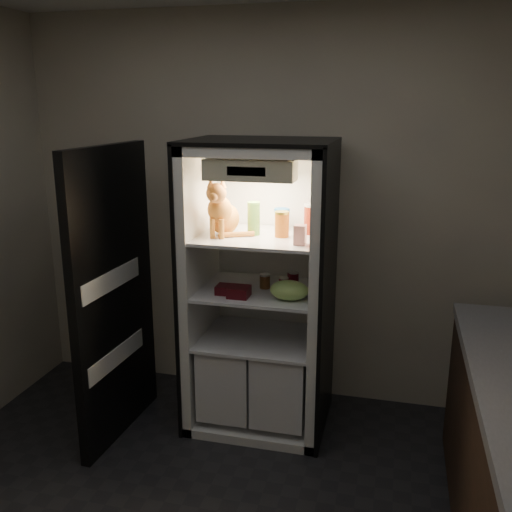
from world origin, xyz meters
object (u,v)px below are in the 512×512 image
(berry_box_right, at_px, (239,292))
(soda_can_c, at_px, (284,286))
(mayo_tub, at_px, (282,219))
(soda_can_b, at_px, (293,282))
(condiment_jar, at_px, (265,281))
(refrigerator, at_px, (261,307))
(soda_can_a, at_px, (292,280))
(tabby_cat, at_px, (222,213))
(pepper_jar, at_px, (313,219))
(salsa_jar, at_px, (282,224))
(parmesan_shaker, at_px, (254,218))
(cream_carton, at_px, (300,235))
(berry_box_left, at_px, (225,289))
(grape_bag, at_px, (289,290))

(berry_box_right, bearing_deg, soda_can_c, 20.52)
(soda_can_c, bearing_deg, mayo_tub, 104.79)
(soda_can_b, height_order, condiment_jar, soda_can_b)
(refrigerator, xyz_separation_m, condiment_jar, (0.03, -0.03, 0.19))
(soda_can_a, bearing_deg, tabby_cat, -167.24)
(pepper_jar, height_order, condiment_jar, pepper_jar)
(salsa_jar, xyz_separation_m, soda_can_a, (0.06, 0.06, -0.37))
(condiment_jar, xyz_separation_m, berry_box_right, (-0.11, -0.20, -0.01))
(parmesan_shaker, height_order, cream_carton, parmesan_shaker)
(pepper_jar, xyz_separation_m, cream_carton, (-0.03, -0.30, -0.04))
(refrigerator, xyz_separation_m, soda_can_b, (0.22, -0.05, 0.21))
(salsa_jar, distance_m, soda_can_c, 0.38)
(mayo_tub, height_order, berry_box_right, mayo_tub)
(tabby_cat, relative_size, berry_box_left, 3.41)
(cream_carton, height_order, berry_box_right, cream_carton)
(grape_bag, relative_size, berry_box_right, 1.85)
(refrigerator, distance_m, grape_bag, 0.37)
(parmesan_shaker, xyz_separation_m, pepper_jar, (0.35, 0.12, -0.01))
(tabby_cat, height_order, salsa_jar, tabby_cat)
(soda_can_c, distance_m, berry_box_right, 0.28)
(salsa_jar, bearing_deg, pepper_jar, 38.04)
(soda_can_a, bearing_deg, soda_can_c, -101.86)
(soda_can_b, height_order, grape_bag, soda_can_b)
(mayo_tub, xyz_separation_m, condiment_jar, (-0.07, -0.16, -0.37))
(tabby_cat, height_order, parmesan_shaker, tabby_cat)
(cream_carton, bearing_deg, salsa_jar, 130.33)
(parmesan_shaker, relative_size, soda_can_a, 1.80)
(grape_bag, xyz_separation_m, berry_box_right, (-0.31, -0.03, -0.03))
(soda_can_a, distance_m, berry_box_right, 0.37)
(salsa_jar, bearing_deg, berry_box_right, -142.76)
(parmesan_shaker, height_order, soda_can_b, parmesan_shaker)
(pepper_jar, relative_size, cream_carton, 1.63)
(cream_carton, relative_size, soda_can_b, 0.95)
(tabby_cat, height_order, soda_can_b, tabby_cat)
(soda_can_b, bearing_deg, salsa_jar, -167.41)
(mayo_tub, distance_m, grape_bag, 0.51)
(refrigerator, bearing_deg, cream_carton, -39.10)
(mayo_tub, height_order, soda_can_b, mayo_tub)
(refrigerator, distance_m, tabby_cat, 0.68)
(tabby_cat, relative_size, salsa_jar, 2.33)
(pepper_jar, bearing_deg, condiment_jar, -160.39)
(cream_carton, bearing_deg, condiment_jar, 141.99)
(parmesan_shaker, xyz_separation_m, cream_carton, (0.32, -0.18, -0.05))
(condiment_jar, distance_m, berry_box_left, 0.27)
(soda_can_c, bearing_deg, cream_carton, -39.21)
(soda_can_b, distance_m, grape_bag, 0.16)
(soda_can_a, xyz_separation_m, berry_box_right, (-0.29, -0.23, -0.03))
(salsa_jar, relative_size, pepper_jar, 0.84)
(salsa_jar, bearing_deg, grape_bag, -61.53)
(tabby_cat, relative_size, cream_carton, 3.19)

